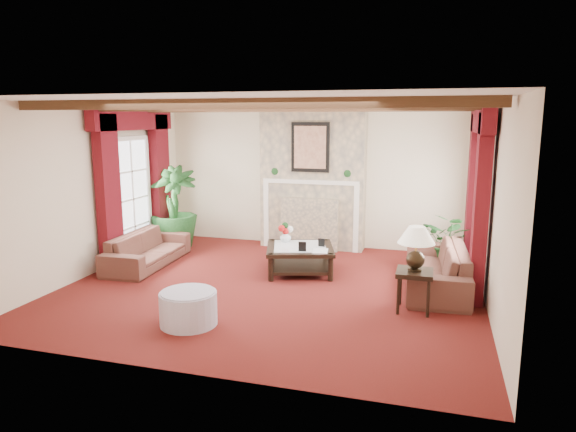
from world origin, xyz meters
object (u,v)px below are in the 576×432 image
(potted_palm, at_px, (174,225))
(coffee_table, at_px, (300,259))
(side_table, at_px, (414,291))
(sofa_left, at_px, (147,244))
(sofa_right, at_px, (436,260))
(ottoman, at_px, (188,308))

(potted_palm, distance_m, coffee_table, 2.91)
(potted_palm, distance_m, side_table, 5.10)
(sofa_left, xyz_separation_m, potted_palm, (-0.14, 1.22, 0.07))
(side_table, bearing_deg, coffee_table, 146.48)
(potted_palm, relative_size, side_table, 3.33)
(sofa_right, relative_size, ottoman, 3.14)
(sofa_right, distance_m, ottoman, 3.69)
(coffee_table, relative_size, side_table, 1.94)
(coffee_table, distance_m, side_table, 2.24)
(potted_palm, relative_size, coffee_table, 1.71)
(sofa_left, height_order, coffee_table, sofa_left)
(potted_palm, xyz_separation_m, ottoman, (2.01, -3.37, -0.24))
(potted_palm, height_order, ottoman, potted_palm)
(sofa_right, height_order, side_table, sofa_right)
(potted_palm, bearing_deg, sofa_left, -83.34)
(sofa_left, height_order, potted_palm, potted_palm)
(coffee_table, height_order, side_table, side_table)
(sofa_right, height_order, potted_palm, potted_palm)
(side_table, bearing_deg, ottoman, -154.76)
(sofa_right, xyz_separation_m, potted_palm, (-4.89, 1.07, 0.02))
(sofa_right, relative_size, coffee_table, 2.07)
(potted_palm, bearing_deg, coffee_table, -18.21)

